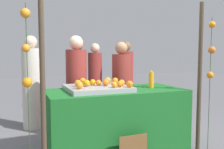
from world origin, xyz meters
TOP-DOWN VIEW (x-y plane):
  - stall_counter at (0.00, 0.00)m, footprint 1.91×0.89m
  - orange_tray at (-0.26, 0.03)m, footprint 0.83×0.76m
  - orange_0 at (-0.39, 0.32)m, footprint 0.09×0.09m
  - orange_1 at (-0.11, -0.21)m, footprint 0.08×0.08m
  - orange_2 at (-0.41, 0.04)m, footprint 0.09×0.09m
  - orange_3 at (-0.16, -0.01)m, footprint 0.09×0.09m
  - orange_4 at (-0.02, -0.18)m, footprint 0.08×0.08m
  - orange_5 at (-0.56, -0.15)m, footprint 0.09×0.09m
  - orange_6 at (0.07, 0.20)m, footprint 0.09×0.09m
  - orange_7 at (-0.30, 0.13)m, footprint 0.08×0.08m
  - orange_8 at (-0.23, 0.07)m, footprint 0.08×0.08m
  - orange_9 at (-0.11, 0.11)m, footprint 0.09×0.09m
  - orange_10 at (-0.39, 0.19)m, footprint 0.07×0.07m
  - orange_11 at (-0.53, 0.07)m, footprint 0.09×0.09m
  - orange_12 at (0.09, -0.26)m, footprint 0.09×0.09m
  - orange_13 at (0.06, -0.06)m, footprint 0.08×0.08m
  - orange_14 at (-0.03, 0.26)m, footprint 0.09×0.09m
  - juice_bottle at (0.55, -0.02)m, footprint 0.07×0.07m
  - vendor_left at (-0.39, 0.74)m, footprint 0.33×0.33m
  - vendor_right at (0.40, 0.71)m, footprint 0.32×0.32m
  - crowd_person_0 at (1.01, 1.83)m, footprint 0.33×0.33m
  - crowd_person_1 at (0.43, 2.30)m, footprint 0.33×0.33m
  - crowd_person_2 at (-1.03, 1.56)m, footprint 0.34×0.34m
  - crowd_person_3 at (0.05, 2.37)m, footprint 0.34×0.34m
  - canopy_post_left at (-1.03, -0.49)m, footprint 0.06×0.06m
  - canopy_post_right at (1.03, -0.49)m, footprint 0.06×0.06m
  - garland_strand_left at (-1.19, -0.52)m, footprint 0.10×0.11m
  - garland_strand_right at (1.20, -0.51)m, footprint 0.11×0.10m

SIDE VIEW (x-z plane):
  - stall_counter at x=0.00m, z-range 0.00..0.88m
  - vendor_right at x=0.40m, z-range -0.05..1.53m
  - crowd_person_1 at x=0.43m, z-range -0.06..1.58m
  - crowd_person_0 at x=1.01m, z-range -0.06..1.61m
  - vendor_left at x=-0.39m, z-range -0.06..1.61m
  - crowd_person_3 at x=0.05m, z-range -0.06..1.64m
  - crowd_person_2 at x=-1.03m, z-range -0.06..1.65m
  - orange_tray at x=-0.26m, z-range 0.88..0.94m
  - orange_10 at x=-0.39m, z-range 0.94..1.01m
  - orange_1 at x=-0.11m, z-range 0.94..1.02m
  - orange_8 at x=-0.23m, z-range 0.94..1.02m
  - orange_4 at x=-0.02m, z-range 0.94..1.02m
  - orange_13 at x=0.06m, z-range 0.94..1.02m
  - orange_7 at x=-0.30m, z-range 0.94..1.02m
  - orange_9 at x=-0.11m, z-range 0.94..1.02m
  - orange_3 at x=-0.16m, z-range 0.94..1.03m
  - orange_12 at x=0.09m, z-range 0.94..1.03m
  - orange_6 at x=0.07m, z-range 0.94..1.03m
  - orange_2 at x=-0.41m, z-range 0.94..1.03m
  - orange_11 at x=-0.53m, z-range 0.94..1.03m
  - orange_14 at x=-0.03m, z-range 0.94..1.03m
  - orange_0 at x=-0.39m, z-range 0.94..1.03m
  - orange_5 at x=-0.56m, z-range 0.94..1.03m
  - juice_bottle at x=0.55m, z-range 0.87..1.12m
  - canopy_post_left at x=-1.03m, z-range 0.00..2.06m
  - canopy_post_right at x=1.03m, z-range 0.00..2.06m
  - garland_strand_left at x=-1.19m, z-range 0.44..2.32m
  - garland_strand_right at x=1.20m, z-range 0.46..2.33m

